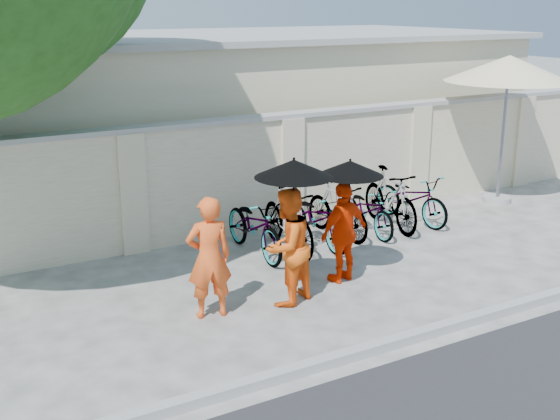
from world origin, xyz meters
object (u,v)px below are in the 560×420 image
monk_left (209,258)px  monk_center (287,247)px  patio_umbrella (509,70)px  monk_right (344,232)px

monk_left → monk_center: size_ratio=1.00×
monk_center → patio_umbrella: 7.01m
monk_right → patio_umbrella: size_ratio=0.47×
monk_center → patio_umbrella: patio_umbrella is taller
monk_center → patio_umbrella: (6.37, 2.22, 1.89)m
monk_right → patio_umbrella: 5.92m
monk_center → monk_right: size_ratio=1.08×
monk_right → patio_umbrella: bearing=-171.7°
patio_umbrella → monk_center: bearing=-160.8°
monk_left → patio_umbrella: bearing=-154.3°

